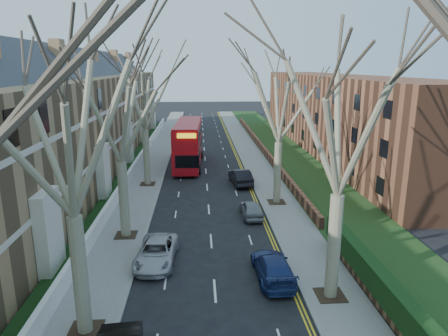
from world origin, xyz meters
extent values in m
cube|color=slate|center=(-6.00, 39.00, 0.06)|extent=(3.00, 102.00, 0.12)
cube|color=slate|center=(6.00, 39.00, 0.06)|extent=(3.00, 102.00, 0.12)
cube|color=#96744C|center=(-13.80, 31.00, 5.00)|extent=(9.00, 78.00, 10.00)
cube|color=#2C3036|center=(-13.80, 31.00, 11.00)|extent=(4.67, 78.00, 4.67)
cube|color=beige|center=(-9.35, 31.00, 3.50)|extent=(0.12, 78.00, 0.35)
cube|color=beige|center=(-9.35, 31.00, 7.00)|extent=(0.12, 78.00, 0.35)
cube|color=brown|center=(17.50, 43.00, 5.00)|extent=(8.00, 54.00, 10.00)
cube|color=brown|center=(7.70, 43.00, 0.57)|extent=(0.35, 54.00, 0.90)
cube|color=white|center=(-7.65, 31.00, 0.62)|extent=(0.30, 78.00, 1.00)
cube|color=#1B3714|center=(10.50, 39.00, 0.15)|extent=(6.00, 102.00, 0.06)
cylinder|color=#776F55|center=(-5.70, 6.00, 2.75)|extent=(0.64, 0.64, 5.25)
cube|color=#2D2116|center=(-5.70, 6.00, 0.14)|extent=(1.40, 1.40, 0.05)
cylinder|color=#776F55|center=(-5.70, 16.00, 2.66)|extent=(0.64, 0.64, 5.07)
cube|color=#2D2116|center=(-5.70, 16.00, 0.14)|extent=(1.40, 1.40, 0.05)
cylinder|color=#776F55|center=(-5.70, 28.00, 2.75)|extent=(0.60, 0.60, 5.25)
cube|color=#2D2116|center=(-5.70, 28.00, 0.14)|extent=(1.40, 1.40, 0.05)
cylinder|color=#776F55|center=(5.70, 8.00, 2.75)|extent=(0.64, 0.64, 5.25)
cube|color=#2D2116|center=(5.70, 8.00, 0.14)|extent=(1.40, 1.40, 0.05)
cylinder|color=#776F55|center=(5.70, 22.00, 2.66)|extent=(0.60, 0.60, 5.07)
cube|color=#2D2116|center=(5.70, 22.00, 0.14)|extent=(1.40, 1.40, 0.05)
cube|color=#A30B13|center=(-1.91, 35.61, 1.54)|extent=(3.17, 11.95, 2.37)
cube|color=#A30B13|center=(-1.91, 35.61, 3.80)|extent=(3.15, 11.36, 2.16)
cube|color=black|center=(-1.91, 35.61, 2.02)|extent=(3.15, 11.01, 0.97)
cube|color=black|center=(-1.91, 35.61, 3.91)|extent=(3.14, 10.77, 0.97)
imported|color=#AAAAB0|center=(-3.27, 12.22, 0.66)|extent=(2.46, 4.84, 1.31)
imported|color=navy|center=(3.18, 10.02, 0.67)|extent=(2.01, 4.66, 1.34)
imported|color=gray|center=(3.19, 19.17, 0.63)|extent=(1.62, 3.77, 1.27)
imported|color=black|center=(3.26, 27.75, 0.76)|extent=(2.12, 4.74, 1.51)
camera|label=1|loc=(-0.68, -9.24, 11.20)|focal=32.00mm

